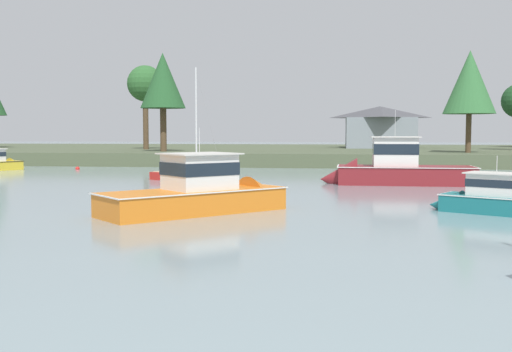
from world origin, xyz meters
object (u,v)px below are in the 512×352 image
Objects in this scene: cruiser_maroon at (388,174)px; cruiser_teal at (493,203)px; cruiser_orange at (212,199)px; mooring_buoy_red at (78,169)px; sailboat_red at (191,175)px.

cruiser_maroon reaches higher than cruiser_teal.
cruiser_maroon reaches higher than cruiser_orange.
cruiser_orange is 19.40× the size of mooring_buoy_red.
cruiser_maroon is 1.69× the size of cruiser_teal.
cruiser_orange is 12.85m from cruiser_teal.
cruiser_orange is 18.87m from cruiser_maroon.
mooring_buoy_red is at bearing 146.65° from sailboat_red.
cruiser_maroon is at bearing 60.03° from cruiser_orange.
cruiser_orange is 1.40× the size of cruiser_teal.
sailboat_red reaches higher than cruiser_maroon.
cruiser_orange reaches higher than cruiser_teal.
mooring_buoy_red is (-13.62, 8.96, -0.14)m from sailboat_red.
cruiser_orange reaches higher than mooring_buoy_red.
sailboat_red is 16.31m from mooring_buoy_red.
cruiser_maroon is (15.35, -4.36, 0.53)m from sailboat_red.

